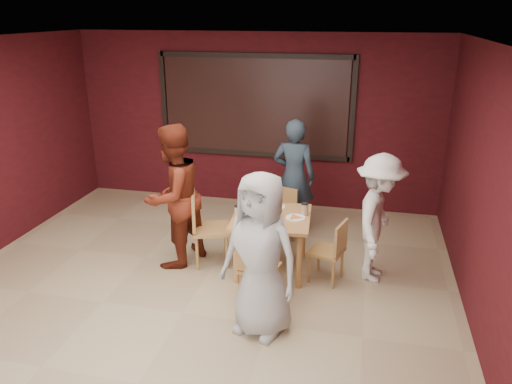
% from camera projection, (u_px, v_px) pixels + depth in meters
% --- Properties ---
extents(floor, '(7.00, 7.00, 0.00)m').
position_uv_depth(floor, '(183.00, 313.00, 5.43)').
color(floor, tan).
rests_on(floor, ground).
extents(window_blinds, '(3.00, 0.02, 1.50)m').
position_uv_depth(window_blinds, '(255.00, 106.00, 8.02)').
color(window_blinds, black).
extents(dining_table, '(1.01, 1.01, 0.89)m').
position_uv_depth(dining_table, '(271.00, 223.00, 6.11)').
color(dining_table, '#C87D52').
rests_on(dining_table, floor).
extents(chair_front, '(0.45, 0.45, 0.81)m').
position_uv_depth(chair_front, '(257.00, 266.00, 5.47)').
color(chair_front, '#B38A45').
rests_on(chair_front, floor).
extents(chair_back, '(0.47, 0.47, 0.78)m').
position_uv_depth(chair_back, '(282.00, 212.00, 6.97)').
color(chair_back, '#B38A45').
rests_on(chair_back, floor).
extents(chair_left, '(0.59, 0.59, 0.96)m').
position_uv_depth(chair_left, '(205.00, 224.00, 6.33)').
color(chair_left, '#B38A45').
rests_on(chair_left, floor).
extents(chair_right, '(0.47, 0.47, 0.79)m').
position_uv_depth(chair_right, '(332.00, 248.00, 5.92)').
color(chair_right, '#B38A45').
rests_on(chair_right, floor).
extents(diner_front, '(0.96, 0.78, 1.70)m').
position_uv_depth(diner_front, '(261.00, 255.00, 4.87)').
color(diner_front, '#ACACAC').
rests_on(diner_front, floor).
extents(diner_back, '(0.65, 0.46, 1.69)m').
position_uv_depth(diner_back, '(294.00, 177.00, 7.17)').
color(diner_back, '#293949').
rests_on(diner_back, floor).
extents(diner_left, '(0.97, 1.08, 1.83)m').
position_uv_depth(diner_left, '(173.00, 196.00, 6.23)').
color(diner_left, maroon).
rests_on(diner_left, floor).
extents(diner_right, '(0.73, 1.09, 1.57)m').
position_uv_depth(diner_right, '(378.00, 219.00, 5.89)').
color(diner_right, white).
rests_on(diner_right, floor).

